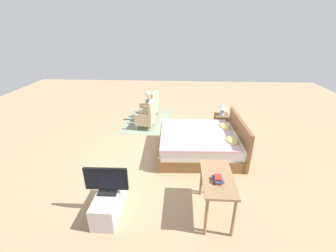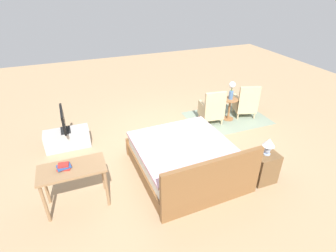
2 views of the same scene
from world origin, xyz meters
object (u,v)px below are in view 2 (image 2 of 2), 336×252
object	(u,v)px
armchair_by_window_right	(212,110)
tv_stand	(68,139)
bed	(186,160)
side_table	(229,107)
nightstand	(263,167)
flower_vase	(232,88)
vanity_desk	(73,174)
tv_flatscreen	(63,120)
book_stack	(64,167)
armchair_by_window_left	(246,103)
table_lamp	(269,144)

from	to	relation	value
armchair_by_window_right	tv_stand	bearing A→B (deg)	-2.49
bed	side_table	size ratio (longest dim) A/B	3.54
nightstand	armchair_by_window_right	bearing A→B (deg)	-95.05
flower_vase	tv_stand	distance (m)	4.17
tv_stand	vanity_desk	bearing A→B (deg)	92.30
tv_stand	tv_flatscreen	distance (m)	0.47
armchair_by_window_right	book_stack	size ratio (longest dim) A/B	4.05
armchair_by_window_left	armchair_by_window_right	distance (m)	1.04
armchair_by_window_right	side_table	distance (m)	0.53
side_table	vanity_desk	xyz separation A→B (m)	(4.03, 1.71, 0.29)
book_stack	flower_vase	bearing A→B (deg)	-157.77
vanity_desk	armchair_by_window_right	bearing A→B (deg)	-153.99
armchair_by_window_left	tv_flatscreen	world-z (taller)	tv_flatscreen
bed	flower_vase	distance (m)	2.64
vanity_desk	book_stack	bearing A→B (deg)	-9.39
side_table	armchair_by_window_right	bearing A→B (deg)	0.10
nightstand	tv_stand	distance (m)	4.18
armchair_by_window_left	bed	bearing A→B (deg)	32.94
tv_flatscreen	armchair_by_window_right	bearing A→B (deg)	177.51
bed	armchair_by_window_right	bearing A→B (deg)	-132.09
tv_stand	vanity_desk	size ratio (longest dim) A/B	0.92
table_lamp	tv_stand	distance (m)	4.23
armchair_by_window_left	flower_vase	xyz separation A→B (m)	(0.51, 0.00, 0.50)
flower_vase	tv_stand	world-z (taller)	flower_vase
vanity_desk	side_table	bearing A→B (deg)	-157.04
tv_stand	flower_vase	bearing A→B (deg)	177.85
book_stack	nightstand	bearing A→B (deg)	169.53
armchair_by_window_right	tv_flatscreen	distance (m)	3.60
side_table	vanity_desk	world-z (taller)	vanity_desk
bed	tv_flatscreen	xyz separation A→B (m)	(2.12, -1.77, 0.39)
table_lamp	side_table	bearing A→B (deg)	-107.61
tv_stand	vanity_desk	xyz separation A→B (m)	(-0.07, 1.86, 0.44)
armchair_by_window_right	nightstand	bearing A→B (deg)	84.95
table_lamp	vanity_desk	xyz separation A→B (m)	(3.30, -0.61, -0.15)
flower_vase	table_lamp	world-z (taller)	flower_vase
tv_flatscreen	book_stack	distance (m)	1.85
armchair_by_window_right	table_lamp	size ratio (longest dim) A/B	2.79
nightstand	tv_stand	world-z (taller)	nightstand
table_lamp	vanity_desk	size ratio (longest dim) A/B	0.32
table_lamp	flower_vase	bearing A→B (deg)	-107.61
armchair_by_window_right	nightstand	xyz separation A→B (m)	(0.21, 2.32, -0.08)
nightstand	table_lamp	distance (m)	0.51
armchair_by_window_right	side_table	xyz separation A→B (m)	(-0.53, -0.00, -0.01)
armchair_by_window_left	book_stack	size ratio (longest dim) A/B	4.05
bed	side_table	world-z (taller)	bed
tv_stand	side_table	bearing A→B (deg)	177.85
armchair_by_window_right	table_lamp	world-z (taller)	armchair_by_window_right
bed	book_stack	xyz separation A→B (m)	(2.15, 0.07, 0.52)
flower_vase	vanity_desk	bearing A→B (deg)	22.96
bed	vanity_desk	bearing A→B (deg)	2.53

